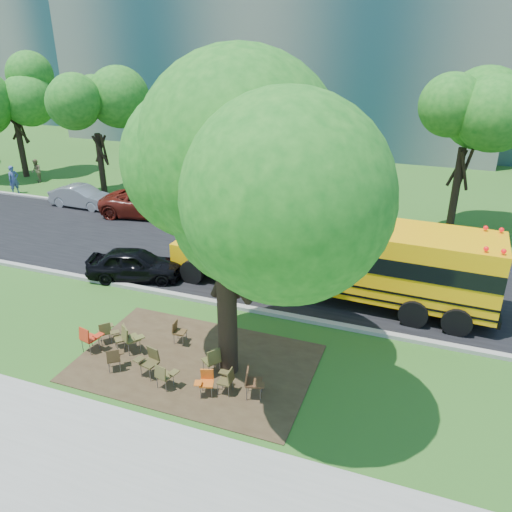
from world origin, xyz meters
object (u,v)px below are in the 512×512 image
at_px(chair_1, 130,337).
at_px(chair_4, 164,374).
at_px(chair_10, 178,330).
at_px(bg_car_silver, 82,197).
at_px(bg_car_red, 151,203).
at_px(pedestrian_b, 36,171).
at_px(chair_6, 227,378).
at_px(pedestrian_a, 14,180).
at_px(chair_11, 213,358).
at_px(chair_7, 252,380).
at_px(chair_3, 150,359).
at_px(chair_9, 122,335).
at_px(chair_2, 114,357).
at_px(chair_8, 105,330).
at_px(chair_0, 89,337).
at_px(black_car, 135,264).
at_px(chair_5, 206,380).
at_px(main_tree, 224,194).
at_px(school_bus, 338,254).

distance_m(chair_1, chair_4, 2.19).
height_order(chair_10, bg_car_silver, bg_car_silver).
xyz_separation_m(bg_car_red, pedestrian_b, (-10.83, 3.36, 0.03)).
relative_size(chair_6, pedestrian_a, 0.46).
bearing_deg(chair_6, chair_11, 47.58).
bearing_deg(chair_6, chair_7, -85.48).
distance_m(chair_3, chair_11, 1.81).
height_order(chair_9, chair_11, chair_11).
height_order(chair_2, chair_8, chair_8).
height_order(chair_7, pedestrian_a, pedestrian_a).
bearing_deg(chair_4, bg_car_silver, 146.77).
xyz_separation_m(chair_6, chair_8, (-4.61, 0.91, -0.01)).
bearing_deg(chair_8, bg_car_red, 66.28).
bearing_deg(chair_0, chair_8, 86.22).
bearing_deg(chair_11, black_car, 86.20).
xyz_separation_m(chair_8, bg_car_silver, (-9.68, 11.24, 0.14)).
xyz_separation_m(chair_7, chair_9, (-4.59, 0.74, -0.06)).
bearing_deg(black_car, chair_10, -148.98).
bearing_deg(chair_9, chair_1, -149.48).
height_order(pedestrian_a, pedestrian_b, pedestrian_a).
bearing_deg(chair_10, chair_5, 38.83).
xyz_separation_m(main_tree, school_bus, (1.94, 5.74, -3.69)).
distance_m(chair_11, bg_car_red, 14.66).
height_order(chair_1, chair_8, chair_1).
bearing_deg(chair_0, chair_9, 41.52).
bearing_deg(chair_1, chair_2, -49.59).
relative_size(chair_1, bg_car_silver, 0.25).
xyz_separation_m(chair_1, black_car, (-2.72, 4.53, 0.06)).
bearing_deg(chair_6, chair_3, 90.04).
height_order(chair_3, bg_car_red, bg_car_red).
relative_size(chair_9, chair_10, 1.10).
bearing_deg(bg_car_silver, chair_6, -129.62).
relative_size(chair_5, chair_6, 0.95).
height_order(chair_2, chair_3, chair_3).
distance_m(chair_2, chair_4, 1.80).
bearing_deg(chair_11, school_bus, 15.21).
relative_size(chair_5, bg_car_red, 0.14).
bearing_deg(bg_car_silver, school_bus, -108.22).
height_order(chair_4, chair_5, chair_4).
bearing_deg(chair_10, bg_car_silver, -136.82).
xyz_separation_m(chair_0, chair_8, (0.17, 0.59, -0.07)).
relative_size(chair_5, chair_7, 0.81).
height_order(main_tree, chair_4, main_tree).
height_order(chair_5, pedestrian_b, pedestrian_b).
height_order(chair_0, chair_8, chair_0).
relative_size(school_bus, chair_8, 15.45).
relative_size(chair_2, chair_10, 1.00).
relative_size(chair_10, chair_11, 0.86).
distance_m(chair_2, chair_10, 2.21).
distance_m(chair_0, chair_8, 0.62).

